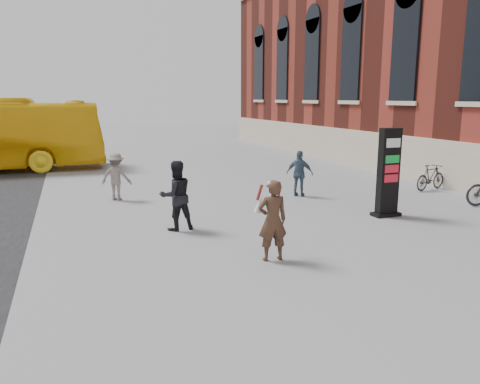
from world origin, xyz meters
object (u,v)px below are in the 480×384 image
object	(u,v)px
pedestrian_c	(300,174)
bike_7	(431,177)
woman	(272,219)
pedestrian_a	(176,196)
pedestrian_b	(116,176)
info_pylon	(388,173)

from	to	relation	value
pedestrian_c	bike_7	bearing A→B (deg)	-146.93
woman	pedestrian_a	size ratio (longest dim) A/B	0.96
pedestrian_c	pedestrian_b	bearing A→B (deg)	25.67
bike_7	pedestrian_a	bearing A→B (deg)	88.08
pedestrian_a	pedestrian_c	xyz separation A→B (m)	(4.93, 2.71, -0.11)
info_pylon	pedestrian_c	xyz separation A→B (m)	(-1.09, 3.36, -0.47)
bike_7	woman	bearing A→B (deg)	106.71
woman	bike_7	bearing A→B (deg)	-144.74
pedestrian_c	bike_7	size ratio (longest dim) A/B	1.00
woman	pedestrian_c	size ratio (longest dim) A/B	1.08
woman	bike_7	world-z (taller)	woman
pedestrian_a	pedestrian_c	size ratio (longest dim) A/B	1.13
pedestrian_b	pedestrian_c	world-z (taller)	pedestrian_c
info_pylon	pedestrian_c	world-z (taller)	info_pylon
woman	info_pylon	bearing A→B (deg)	-148.33
pedestrian_a	bike_7	world-z (taller)	pedestrian_a
woman	bike_7	xyz separation A→B (m)	(8.64, 5.03, -0.41)
pedestrian_b	woman	bearing A→B (deg)	135.79
bike_7	pedestrian_c	bearing A→B (deg)	69.16
pedestrian_a	bike_7	bearing A→B (deg)	-176.84
info_pylon	woman	world-z (taller)	info_pylon
pedestrian_c	bike_7	distance (m)	5.15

